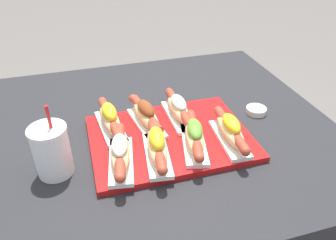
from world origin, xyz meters
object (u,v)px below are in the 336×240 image
hot_dog_5 (145,115)px  sauce_bowl (256,110)px  hot_dog_0 (120,152)px  hot_dog_2 (194,136)px  drink_cup (52,151)px  hot_dog_6 (178,109)px  serving_tray (170,138)px  hot_dog_4 (110,119)px  hot_dog_1 (157,146)px  hot_dog_3 (230,131)px

hot_dog_5 → sauce_bowl: 0.37m
hot_dog_0 → hot_dog_2: size_ratio=1.01×
hot_dog_5 → sauce_bowl: hot_dog_5 is taller
hot_dog_0 → drink_cup: (-0.16, 0.03, 0.02)m
hot_dog_0 → hot_dog_6: same height
serving_tray → hot_dog_6: 0.10m
hot_dog_4 → drink_cup: bearing=-141.6°
hot_dog_0 → hot_dog_1: (0.09, -0.00, 0.00)m
serving_tray → hot_dog_0: hot_dog_0 is taller
hot_dog_3 → hot_dog_6: size_ratio=1.00×
hot_dog_2 → hot_dog_4: bearing=144.6°
serving_tray → hot_dog_5: hot_dog_5 is taller
hot_dog_0 → hot_dog_1: 0.09m
hot_dog_3 → hot_dog_6: bearing=123.9°
serving_tray → hot_dog_0: (-0.15, -0.08, 0.04)m
hot_dog_3 → drink_cup: drink_cup is taller
hot_dog_2 → hot_dog_5: (-0.11, 0.14, 0.00)m
serving_tray → hot_dog_4: bearing=153.2°
serving_tray → hot_dog_1: hot_dog_1 is taller
hot_dog_2 → hot_dog_6: hot_dog_2 is taller
hot_dog_2 → sauce_bowl: bearing=26.1°
hot_dog_4 → sauce_bowl: (0.47, -0.02, -0.04)m
sauce_bowl → hot_dog_6: bearing=176.5°
hot_dog_2 → hot_dog_4: size_ratio=0.98×
serving_tray → hot_dog_5: (-0.06, 0.07, 0.04)m
hot_dog_3 → hot_dog_4: size_ratio=1.00×
serving_tray → hot_dog_5: bearing=129.2°
hot_dog_3 → hot_dog_4: hot_dog_4 is taller
sauce_bowl → hot_dog_4: bearing=177.9°
hot_dog_1 → hot_dog_6: (0.11, 0.16, -0.00)m
serving_tray → hot_dog_4: size_ratio=2.02×
hot_dog_6 → sauce_bowl: bearing=-3.5°
hot_dog_2 → drink_cup: 0.37m
serving_tray → hot_dog_2: size_ratio=2.07×
hot_dog_1 → sauce_bowl: bearing=21.2°
hot_dog_3 → hot_dog_6: hot_dog_3 is taller
sauce_bowl → serving_tray: bearing=-168.7°
hot_dog_0 → hot_dog_5: 0.18m
hot_dog_5 → hot_dog_6: (0.11, 0.01, -0.00)m
hot_dog_1 → hot_dog_2: bearing=8.1°
hot_dog_1 → hot_dog_0: bearing=178.2°
hot_dog_2 → sauce_bowl: 0.30m
hot_dog_6 → drink_cup: drink_cup is taller
sauce_bowl → hot_dog_1: bearing=-158.8°
hot_dog_3 → hot_dog_5: size_ratio=1.01×
hot_dog_1 → hot_dog_3: 0.21m
hot_dog_1 → hot_dog_5: size_ratio=1.00×
hot_dog_5 → sauce_bowl: size_ratio=3.38×
hot_dog_6 → serving_tray: bearing=-122.7°
hot_dog_3 → hot_dog_4: (-0.31, 0.15, 0.00)m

